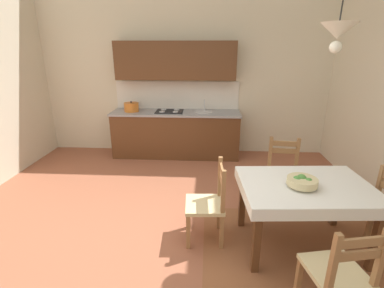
{
  "coord_description": "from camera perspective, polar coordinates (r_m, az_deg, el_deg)",
  "views": [
    {
      "loc": [
        0.47,
        -2.73,
        2.09
      ],
      "look_at": [
        0.3,
        0.23,
        1.06
      ],
      "focal_mm": 26.26,
      "sensor_mm": 36.0,
      "label": 1
    }
  ],
  "objects": [
    {
      "name": "dining_table",
      "position": [
        3.21,
        21.94,
        -9.66
      ],
      "size": [
        1.39,
        1.03,
        0.75
      ],
      "color": "#56331C",
      "rests_on": "ground_plane"
    },
    {
      "name": "pendant_lamp",
      "position": [
        2.97,
        27.54,
        19.57
      ],
      "size": [
        0.32,
        0.32,
        0.81
      ],
      "color": "black"
    },
    {
      "name": "dining_chair_camera_side",
      "position": [
        2.62,
        27.63,
        -22.37
      ],
      "size": [
        0.49,
        0.49,
        0.93
      ],
      "color": "#D1BC89",
      "rests_on": "ground_plane"
    },
    {
      "name": "fruit_bowl",
      "position": [
        3.05,
        21.45,
        -7.1
      ],
      "size": [
        0.3,
        0.3,
        0.12
      ],
      "color": "beige",
      "rests_on": "dining_table"
    },
    {
      "name": "dining_chair_tv_side",
      "position": [
        3.19,
        3.33,
        -12.05
      ],
      "size": [
        0.44,
        0.44,
        0.93
      ],
      "color": "#D1BC89",
      "rests_on": "ground_plane"
    },
    {
      "name": "dining_chair_kitchen_side",
      "position": [
        4.04,
        18.01,
        -5.95
      ],
      "size": [
        0.46,
        0.46,
        0.93
      ],
      "color": "#D1BC89",
      "rests_on": "ground_plane"
    },
    {
      "name": "ground_plane",
      "position": [
        3.5,
        -5.41,
        -18.67
      ],
      "size": [
        6.25,
        6.42,
        0.1
      ],
      "primitive_type": "cube",
      "color": "#99563D"
    },
    {
      "name": "kitchen_cabinetry",
      "position": [
        5.55,
        -3.33,
        6.2
      ],
      "size": [
        2.49,
        0.63,
        2.2
      ],
      "color": "#56331C",
      "rests_on": "ground_plane"
    },
    {
      "name": "area_rug",
      "position": [
        3.46,
        21.14,
        -19.52
      ],
      "size": [
        2.1,
        1.6,
        0.01
      ],
      "primitive_type": "cube",
      "color": "brown",
      "rests_on": "ground_plane"
    },
    {
      "name": "wall_back",
      "position": [
        5.72,
        -1.47,
        19.38
      ],
      "size": [
        6.25,
        0.12,
        4.24
      ],
      "primitive_type": "cube",
      "color": "beige",
      "rests_on": "ground_plane"
    }
  ]
}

